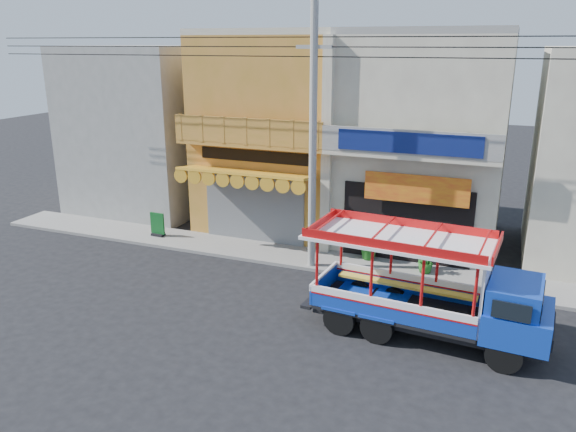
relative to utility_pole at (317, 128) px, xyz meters
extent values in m
plane|color=black|center=(0.85, -3.30, -5.03)|extent=(90.00, 90.00, 0.00)
cube|color=slate|center=(0.85, 0.70, -4.97)|extent=(30.00, 2.00, 0.12)
cube|color=#A97A25|center=(-3.15, 4.70, -1.03)|extent=(6.00, 6.00, 8.00)
cube|color=#595B5E|center=(-3.15, 1.68, -3.63)|extent=(4.20, 0.10, 2.60)
cube|color=orange|center=(-3.15, 0.95, -1.98)|extent=(5.20, 1.50, 0.31)
cube|color=#A97A25|center=(-3.15, 1.35, -0.98)|extent=(6.00, 0.70, 0.18)
cube|color=#A97A25|center=(-3.15, 1.05, -0.43)|extent=(6.00, 0.12, 0.95)
cube|color=black|center=(-3.15, 1.67, -1.48)|extent=(4.50, 0.04, 0.45)
cube|color=#B2A892|center=(-3.15, 4.70, 3.09)|extent=(6.00, 6.00, 0.24)
cube|color=#B2A892|center=(2.85, 4.70, -1.03)|extent=(6.00, 6.00, 8.00)
cube|color=black|center=(2.85, 1.68, -3.53)|extent=(4.60, 0.12, 2.80)
cube|color=orange|center=(3.15, 1.40, -2.13)|extent=(3.60, 0.05, 1.00)
cube|color=#B2A892|center=(2.85, 1.35, -0.98)|extent=(6.00, 0.70, 0.18)
cube|color=gray|center=(2.85, 1.05, -0.48)|extent=(6.00, 0.12, 0.85)
cube|color=navy|center=(2.85, 0.98, -0.48)|extent=(4.80, 0.06, 0.70)
cube|color=gray|center=(2.85, 4.70, 3.09)|extent=(6.00, 6.00, 0.24)
cube|color=#B2A892|center=(-0.15, 1.55, -1.03)|extent=(0.35, 0.30, 8.00)
cube|color=gray|center=(-10.15, 4.70, -1.23)|extent=(6.00, 6.00, 7.60)
cylinder|color=gray|center=(-0.15, 0.00, -0.53)|extent=(0.26, 0.26, 9.00)
cube|color=gray|center=(-0.15, 0.00, 2.57)|extent=(1.20, 0.12, 0.12)
cylinder|color=black|center=(0.85, 0.00, 2.27)|extent=(28.00, 0.04, 0.04)
cylinder|color=black|center=(0.85, 0.00, 2.57)|extent=(28.00, 0.04, 0.04)
cylinder|color=black|center=(0.85, 0.00, 2.87)|extent=(28.00, 0.04, 0.04)
cylinder|color=black|center=(6.42, -4.50, -4.59)|extent=(0.91, 0.32, 0.89)
cylinder|color=black|center=(6.54, -2.82, -4.59)|extent=(0.91, 0.32, 0.89)
cylinder|color=black|center=(3.22, -4.26, -4.59)|extent=(0.91, 0.32, 0.89)
cylinder|color=black|center=(3.35, -2.57, -4.59)|extent=(0.91, 0.32, 0.89)
cylinder|color=black|center=(2.15, -4.18, -4.59)|extent=(0.91, 0.32, 0.89)
cylinder|color=black|center=(2.28, -2.49, -4.59)|extent=(0.91, 0.32, 0.89)
cube|color=black|center=(4.35, -3.50, -4.50)|extent=(6.08, 1.92, 0.25)
cube|color=blue|center=(6.66, -3.67, -4.01)|extent=(1.75, 2.08, 0.80)
cube|color=blue|center=(6.52, -3.66, -3.30)|extent=(1.38, 1.89, 0.67)
cube|color=black|center=(7.15, -3.71, -3.34)|extent=(0.17, 1.57, 0.49)
cube|color=black|center=(3.62, -3.44, -4.32)|extent=(4.55, 2.29, 0.11)
cube|color=blue|center=(3.54, -4.38, -4.01)|extent=(4.40, 0.41, 0.53)
cube|color=white|center=(3.54, -4.38, -3.77)|extent=(4.40, 0.42, 0.20)
cube|color=blue|center=(3.69, -2.50, -4.01)|extent=(4.40, 0.41, 0.53)
cube|color=white|center=(3.69, -2.50, -3.77)|extent=(4.40, 0.42, 0.20)
cylinder|color=#BB0E0F|center=(1.48, -4.21, -3.03)|extent=(0.09, 0.09, 1.43)
cylinder|color=#BB0E0F|center=(1.62, -2.36, -3.03)|extent=(0.09, 0.09, 1.43)
cube|color=white|center=(5.83, -3.61, -3.32)|extent=(0.21, 1.80, 2.00)
cube|color=white|center=(3.53, -3.43, -2.32)|extent=(5.10, 2.55, 0.09)
cube|color=#BB0E0F|center=(3.53, -3.43, -2.16)|extent=(4.91, 2.45, 0.23)
cube|color=black|center=(-7.07, 0.66, -4.86)|extent=(0.55, 0.32, 0.10)
cube|color=#0D4B1A|center=(-7.07, 0.66, -4.37)|extent=(0.64, 0.11, 0.88)
imported|color=#1E5F1B|center=(1.61, 1.39, -4.40)|extent=(1.17, 1.21, 1.02)
imported|color=#1E5F1B|center=(3.63, 1.05, -4.46)|extent=(0.61, 0.63, 0.90)
imported|color=#1E5F1B|center=(3.74, 0.80, -4.46)|extent=(0.70, 0.70, 0.90)
camera|label=1|loc=(5.99, -17.63, 2.70)|focal=35.00mm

